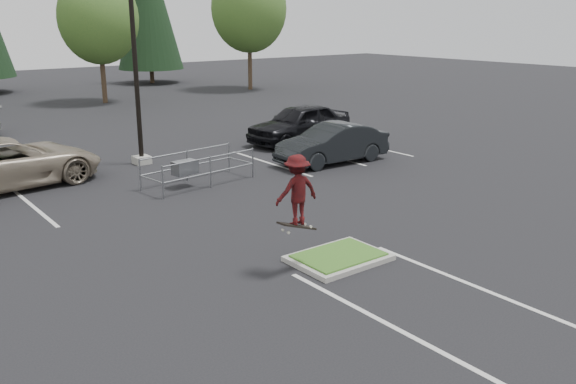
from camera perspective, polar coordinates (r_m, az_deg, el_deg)
ground at (r=14.50m, az=4.76°, el=-6.40°), size 120.00×120.00×0.00m
grass_median at (r=14.47m, az=4.77°, el=-6.12°), size 2.20×1.60×0.16m
stall_lines at (r=18.51m, az=-11.05°, el=-1.60°), size 22.62×17.60×0.01m
light_pole at (r=23.88m, az=-14.23°, el=13.29°), size 0.70×0.60×10.12m
decid_c at (r=42.45m, az=-17.33°, el=15.03°), size 5.12×5.12×8.38m
decid_d at (r=48.45m, az=-3.69°, el=16.52°), size 5.76×5.76×9.43m
conif_c at (r=54.50m, az=-13.02°, el=17.10°), size 5.50×5.50×12.50m
cart_corral at (r=20.72m, az=-9.33°, el=2.34°), size 3.96×1.85×1.08m
skateboarder at (r=13.18m, az=0.85°, el=0.15°), size 1.06×0.67×1.79m
car_l_tan at (r=22.34m, az=-24.84°, el=2.50°), size 6.43×3.58×1.70m
car_r_charc at (r=23.87m, az=4.17°, el=4.53°), size 4.68×1.78×1.52m
car_r_black at (r=27.74m, az=1.13°, el=6.43°), size 5.26×2.42×1.75m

